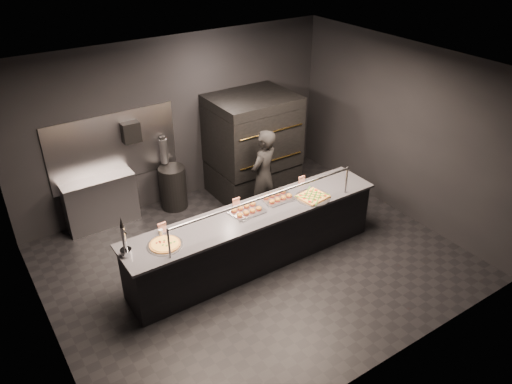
# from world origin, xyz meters

# --- Properties ---
(room) EXTENTS (6.04, 6.00, 3.00)m
(room) POSITION_xyz_m (-0.02, 0.05, 1.50)
(room) COLOR black
(room) RESTS_ON ground
(service_counter) EXTENTS (4.10, 0.78, 1.37)m
(service_counter) POSITION_xyz_m (0.00, -0.00, 0.46)
(service_counter) COLOR black
(service_counter) RESTS_ON ground
(pizza_oven) EXTENTS (1.50, 1.23, 1.91)m
(pizza_oven) POSITION_xyz_m (1.20, 1.90, 0.97)
(pizza_oven) COLOR black
(pizza_oven) RESTS_ON ground
(prep_shelf) EXTENTS (1.20, 0.35, 0.90)m
(prep_shelf) POSITION_xyz_m (-1.60, 2.32, 0.45)
(prep_shelf) COLOR #99999E
(prep_shelf) RESTS_ON ground
(towel_dispenser) EXTENTS (0.30, 0.20, 0.35)m
(towel_dispenser) POSITION_xyz_m (-0.90, 2.39, 1.55)
(towel_dispenser) COLOR black
(towel_dispenser) RESTS_ON room
(fire_extinguisher) EXTENTS (0.14, 0.14, 0.51)m
(fire_extinguisher) POSITION_xyz_m (-0.35, 2.40, 1.06)
(fire_extinguisher) COLOR #B2B2B7
(fire_extinguisher) RESTS_ON room
(beer_tap) EXTENTS (0.15, 0.21, 0.58)m
(beer_tap) POSITION_xyz_m (-1.95, 0.06, 1.09)
(beer_tap) COLOR silver
(beer_tap) RESTS_ON service_counter
(round_pizza) EXTENTS (0.48, 0.48, 0.03)m
(round_pizza) POSITION_xyz_m (-1.45, -0.03, 0.94)
(round_pizza) COLOR silver
(round_pizza) RESTS_ON service_counter
(slider_tray_a) EXTENTS (0.54, 0.44, 0.08)m
(slider_tray_a) POSITION_xyz_m (-0.10, 0.08, 0.95)
(slider_tray_a) COLOR silver
(slider_tray_a) RESTS_ON service_counter
(slider_tray_b) EXTENTS (0.52, 0.41, 0.08)m
(slider_tray_b) POSITION_xyz_m (0.50, 0.13, 0.95)
(slider_tray_b) COLOR silver
(slider_tray_b) RESTS_ON service_counter
(square_pizza) EXTENTS (0.53, 0.53, 0.05)m
(square_pizza) POSITION_xyz_m (0.97, -0.15, 0.94)
(square_pizza) COLOR silver
(square_pizza) RESTS_ON service_counter
(condiment_jar) EXTENTS (0.15, 0.06, 0.10)m
(condiment_jar) POSITION_xyz_m (-1.37, 0.20, 0.97)
(condiment_jar) COLOR silver
(condiment_jar) RESTS_ON service_counter
(tent_cards) EXTENTS (2.55, 0.04, 0.15)m
(tent_cards) POSITION_xyz_m (-0.13, 0.28, 1.00)
(tent_cards) COLOR white
(tent_cards) RESTS_ON service_counter
(trash_bin) EXTENTS (0.48, 0.48, 0.80)m
(trash_bin) POSITION_xyz_m (-0.32, 2.19, 0.40)
(trash_bin) COLOR black
(trash_bin) RESTS_ON ground
(worker) EXTENTS (0.72, 0.60, 1.67)m
(worker) POSITION_xyz_m (0.82, 0.98, 0.84)
(worker) COLOR black
(worker) RESTS_ON ground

